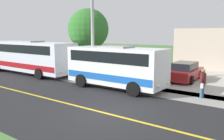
{
  "coord_description": "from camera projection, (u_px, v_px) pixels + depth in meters",
  "views": [
    {
      "loc": [
        8.31,
        6.45,
        3.7
      ],
      "look_at": [
        -3.5,
        -2.24,
        1.4
      ],
      "focal_mm": 37.84,
      "sensor_mm": 36.0,
      "label": 1
    }
  ],
  "objects": [
    {
      "name": "pedestrian_with_bags",
      "position": [
        203.0,
        82.0,
        13.52
      ],
      "size": [
        0.72,
        0.34,
        1.68
      ],
      "color": "#335972",
      "rests_on": "ground"
    },
    {
      "name": "street_light_pole",
      "position": [
        91.0,
        19.0,
        17.12
      ],
      "size": [
        1.97,
        0.24,
        8.59
      ],
      "color": "#9E9EA3",
      "rests_on": "ground"
    },
    {
      "name": "tree_curbside",
      "position": [
        88.0,
        29.0,
        20.73
      ],
      "size": [
        3.6,
        3.6,
        5.84
      ],
      "color": "#4C3826",
      "rests_on": "ground"
    },
    {
      "name": "road_surface",
      "position": [
        106.0,
        113.0,
        10.96
      ],
      "size": [
        8.0,
        100.0,
        0.01
      ],
      "primitive_type": "cube",
      "color": "black",
      "rests_on": "ground"
    },
    {
      "name": "shuttle_bus_front",
      "position": [
        116.0,
        65.0,
        15.83
      ],
      "size": [
        2.62,
        6.9,
        2.86
      ],
      "color": "white",
      "rests_on": "ground"
    },
    {
      "name": "sidewalk",
      "position": [
        156.0,
        91.0,
        15.1
      ],
      "size": [
        2.4,
        100.0,
        0.01
      ],
      "primitive_type": "cube",
      "color": "gray",
      "rests_on": "ground"
    },
    {
      "name": "transit_bus_rear",
      "position": [
        28.0,
        55.0,
        21.75
      ],
      "size": [
        2.77,
        10.61,
        3.02
      ],
      "color": "silver",
      "rests_on": "ground"
    },
    {
      "name": "ground_plane",
      "position": [
        106.0,
        113.0,
        10.96
      ],
      "size": [
        120.0,
        120.0,
        0.0
      ],
      "primitive_type": "plane",
      "color": "#477238"
    },
    {
      "name": "parked_car_near",
      "position": [
        185.0,
        72.0,
        18.6
      ],
      "size": [
        4.46,
        2.13,
        1.45
      ],
      "color": "#A51E1E",
      "rests_on": "ground"
    },
    {
      "name": "road_centre_line",
      "position": [
        106.0,
        113.0,
        10.96
      ],
      "size": [
        0.16,
        100.0,
        0.0
      ],
      "primitive_type": "cube",
      "color": "gold",
      "rests_on": "ground"
    }
  ]
}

